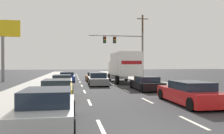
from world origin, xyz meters
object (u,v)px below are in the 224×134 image
at_px(box_truck, 123,66).
at_px(roadside_billboard, 3,38).
at_px(car_silver, 48,110).
at_px(car_red, 190,93).
at_px(car_blue, 67,77).
at_px(car_black, 146,84).
at_px(car_yellow, 57,90).
at_px(car_gray, 98,80).
at_px(car_orange, 94,77).
at_px(traffic_signal_mast, 121,44).
at_px(car_tan, 62,82).
at_px(utility_pole_mid, 143,46).

bearing_deg(box_truck, roadside_billboard, 164.88).
height_order(car_silver, car_red, car_silver).
relative_size(box_truck, roadside_billboard, 1.07).
xyz_separation_m(car_blue, car_silver, (-0.20, -20.61, 0.04)).
bearing_deg(car_black, car_yellow, -153.38).
bearing_deg(car_black, car_gray, 124.79).
height_order(car_orange, traffic_signal_mast, traffic_signal_mast).
relative_size(car_tan, car_gray, 1.06).
xyz_separation_m(box_truck, utility_pole_mid, (5.02, 8.00, 3.10)).
distance_m(car_black, utility_pole_mid, 17.10).
distance_m(car_silver, roadside_billboard, 23.31).
relative_size(car_yellow, car_gray, 1.07).
bearing_deg(car_orange, car_gray, -91.50).
xyz_separation_m(traffic_signal_mast, roadside_billboard, (-15.83, -3.69, 0.21)).
xyz_separation_m(car_yellow, car_red, (7.14, -3.14, 0.01)).
distance_m(car_tan, car_gray, 3.80).
relative_size(car_gray, roadside_billboard, 0.57).
distance_m(car_black, traffic_signal_mast, 16.09).
relative_size(car_black, roadside_billboard, 0.55).
height_order(car_gray, roadside_billboard, roadside_billboard).
bearing_deg(car_blue, traffic_signal_mast, 29.67).
distance_m(car_yellow, car_black, 7.85).
bearing_deg(roadside_billboard, car_silver, -70.48).
bearing_deg(car_blue, roadside_billboard, 173.62).
distance_m(car_yellow, traffic_signal_mast, 21.12).
xyz_separation_m(car_blue, traffic_signal_mast, (8.01, 4.56, 4.72)).
xyz_separation_m(car_blue, car_black, (6.71, -10.76, -0.02)).
bearing_deg(car_silver, car_blue, 89.44).
bearing_deg(utility_pole_mid, traffic_signal_mast, -173.15).
bearing_deg(car_orange, car_red, -78.96).
distance_m(car_silver, car_orange, 21.21).
xyz_separation_m(car_yellow, car_black, (7.02, 3.52, -0.03)).
bearing_deg(car_orange, box_truck, -46.19).
bearing_deg(car_red, car_tan, 124.83).
bearing_deg(car_black, utility_pole_mid, 72.88).
distance_m(car_yellow, utility_pole_mid, 23.08).
relative_size(car_blue, utility_pole_mid, 0.42).
bearing_deg(traffic_signal_mast, car_black, -94.85).
height_order(car_yellow, box_truck, box_truck).
xyz_separation_m(car_black, roadside_billboard, (-14.53, 11.63, 4.94)).
bearing_deg(car_gray, roadside_billboard, 149.10).
bearing_deg(car_gray, utility_pole_mid, 52.11).
distance_m(car_yellow, car_gray, 9.24).
relative_size(car_tan, box_truck, 0.56).
bearing_deg(car_gray, car_yellow, -112.43).
bearing_deg(car_orange, car_blue, -175.09).
xyz_separation_m(car_silver, utility_pole_mid, (11.77, 25.60, 4.52)).
height_order(car_silver, car_black, car_silver).
height_order(car_blue, box_truck, box_truck).
relative_size(car_silver, roadside_billboard, 0.56).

